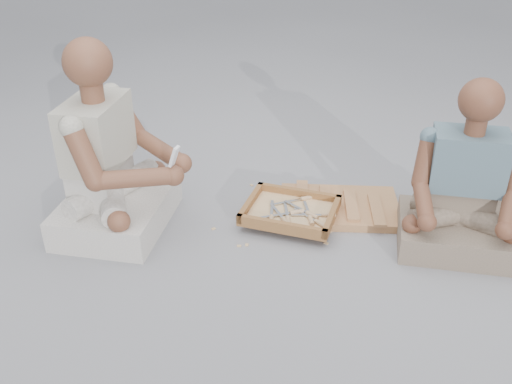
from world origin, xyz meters
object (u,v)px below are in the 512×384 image
at_px(carved_panel, 339,207).
at_px(craftsman, 111,167).
at_px(companion, 463,195).
at_px(tool_tray, 290,212).

height_order(carved_panel, craftsman, craftsman).
distance_m(carved_panel, craftsman, 1.16).
bearing_deg(companion, tool_tray, -2.99).
bearing_deg(tool_tray, companion, 7.80).
distance_m(carved_panel, companion, 0.63).
distance_m(tool_tray, companion, 0.81).
relative_size(craftsman, companion, 1.16).
xyz_separation_m(tool_tray, companion, (0.77, 0.11, 0.21)).
bearing_deg(tool_tray, craftsman, -156.86).
xyz_separation_m(carved_panel, companion, (0.57, -0.09, 0.25)).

